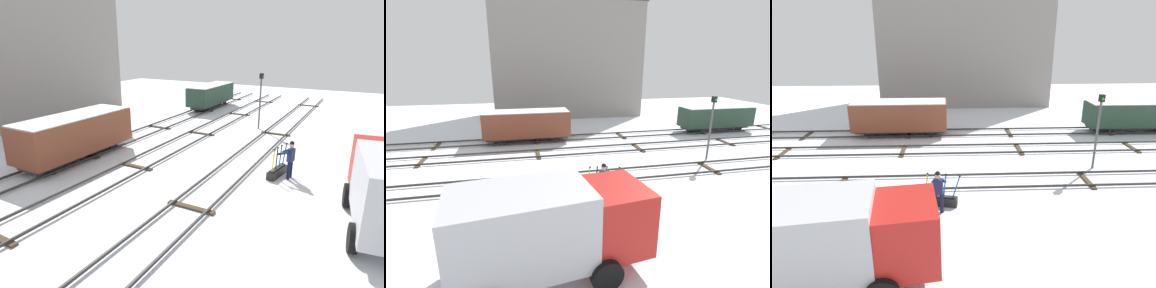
% 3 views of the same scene
% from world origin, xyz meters
% --- Properties ---
extents(ground_plane, '(60.00, 60.00, 0.00)m').
position_xyz_m(ground_plane, '(0.00, 0.00, 0.00)').
color(ground_plane, silver).
extents(track_main_line, '(44.00, 1.94, 0.18)m').
position_xyz_m(track_main_line, '(0.00, 0.00, 0.11)').
color(track_main_line, '#2D2B28').
rests_on(track_main_line, ground_plane).
extents(track_siding_near, '(44.00, 1.94, 0.18)m').
position_xyz_m(track_siding_near, '(0.00, 4.48, 0.11)').
color(track_siding_near, '#2D2B28').
rests_on(track_siding_near, ground_plane).
extents(track_siding_far, '(44.00, 1.94, 0.18)m').
position_xyz_m(track_siding_far, '(0.00, 7.92, 0.11)').
color(track_siding_far, '#2D2B28').
rests_on(track_siding_far, ground_plane).
extents(switch_lever_frame, '(1.68, 0.60, 1.45)m').
position_xyz_m(switch_lever_frame, '(-1.20, -1.98, 0.25)').
color(switch_lever_frame, black).
rests_on(switch_lever_frame, ground_plane).
extents(rail_worker, '(0.61, 0.73, 1.78)m').
position_xyz_m(rail_worker, '(-1.21, -2.52, 1.01)').
color(rail_worker, '#111831').
rests_on(rail_worker, ground_plane).
extents(delivery_truck, '(5.65, 2.97, 2.71)m').
position_xyz_m(delivery_truck, '(-3.90, -6.32, 1.55)').
color(delivery_truck, '#B21E19').
rests_on(delivery_truck, ground_plane).
extents(signal_post, '(0.24, 0.32, 3.92)m').
position_xyz_m(signal_post, '(6.81, 1.50, 2.40)').
color(signal_post, '#4C4C4C').
rests_on(signal_post, ground_plane).
extents(apartment_building, '(16.11, 6.53, 12.12)m').
position_xyz_m(apartment_building, '(0.91, 19.13, 6.06)').
color(apartment_building, gray).
rests_on(apartment_building, ground_plane).
extents(freight_car_back_track, '(6.36, 2.29, 2.38)m').
position_xyz_m(freight_car_back_track, '(-4.06, 7.92, 1.37)').
color(freight_car_back_track, '#2D2B28').
rests_on(freight_car_back_track, ground_plane).
extents(freight_car_near_switch, '(6.22, 1.99, 2.17)m').
position_xyz_m(freight_car_near_switch, '(12.17, 7.92, 1.26)').
color(freight_car_near_switch, '#2D2B28').
rests_on(freight_car_near_switch, ground_plane).
extents(perched_bird_roof_left, '(0.27, 0.14, 0.13)m').
position_xyz_m(perched_bird_roof_left, '(4.59, 20.59, 12.18)').
color(perched_bird_roof_left, '#333338').
rests_on(perched_bird_roof_left, apartment_building).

